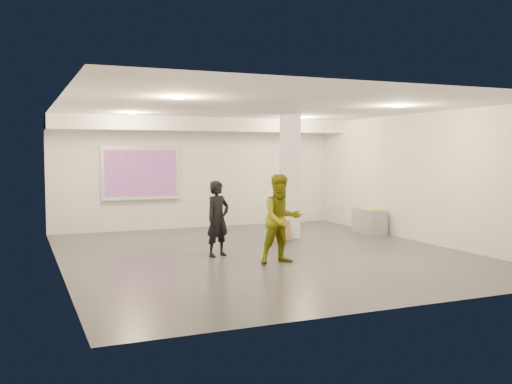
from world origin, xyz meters
name	(u,v)px	position (x,y,z in m)	size (l,w,h in m)	color
floor	(264,253)	(0.00, 0.00, 0.00)	(8.00, 9.00, 0.01)	#33363A
ceiling	(264,107)	(0.00, 0.00, 3.00)	(8.00, 9.00, 0.01)	white
wall_back	(198,174)	(0.00, 4.50, 1.50)	(8.00, 0.01, 3.00)	silver
wall_front	(401,197)	(0.00, -4.50, 1.50)	(8.00, 0.01, 3.00)	silver
wall_left	(58,186)	(-4.00, 0.00, 1.50)	(0.01, 9.00, 3.00)	silver
wall_right	(421,178)	(4.00, 0.00, 1.50)	(0.01, 9.00, 3.00)	silver
soffit_band	(204,125)	(0.00, 3.95, 2.82)	(8.00, 1.10, 0.36)	silver
downlight_nw	(132,113)	(-2.20, 2.50, 2.98)	(0.22, 0.22, 0.02)	#FFC482
downlight_ne	(303,118)	(2.20, 2.50, 2.98)	(0.22, 0.22, 0.02)	#FFC482
downlight_sw	(178,98)	(-2.20, -1.50, 2.98)	(0.22, 0.22, 0.02)	#FFC482
downlight_se	(398,106)	(2.20, -1.50, 2.98)	(0.22, 0.22, 0.02)	#FFC482
column	(290,176)	(1.50, 1.80, 1.50)	(0.52, 0.52, 3.00)	white
projection_screen	(141,173)	(-1.60, 4.45, 1.53)	(2.10, 0.13, 1.42)	silver
credenza	(369,221)	(3.72, 1.67, 0.31)	(0.45, 1.07, 0.63)	gray
papers_stack	(369,208)	(3.73, 1.72, 0.64)	(0.26, 0.33, 0.02)	silver
postit_pad	(372,209)	(3.73, 1.57, 0.64)	(0.21, 0.29, 0.03)	#F9FF0D
cardboard_back	(278,227)	(1.12, 1.70, 0.30)	(0.55, 0.05, 0.59)	brown
cardboard_front	(282,231)	(1.05, 1.33, 0.24)	(0.44, 0.04, 0.49)	brown
woman	(218,219)	(-0.98, 0.06, 0.76)	(0.55, 0.36, 1.52)	black
man	(281,219)	(-0.10, -1.07, 0.84)	(0.81, 0.63, 1.68)	olive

